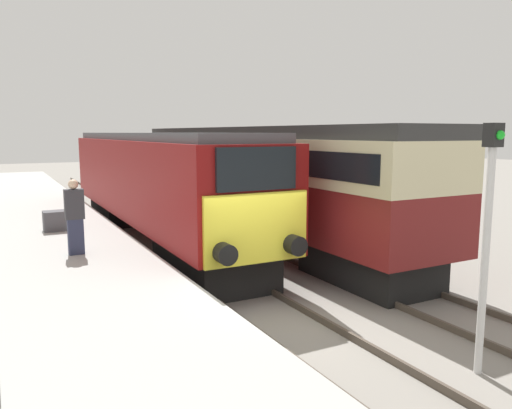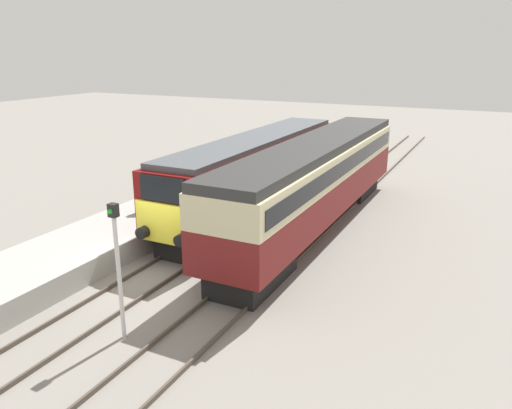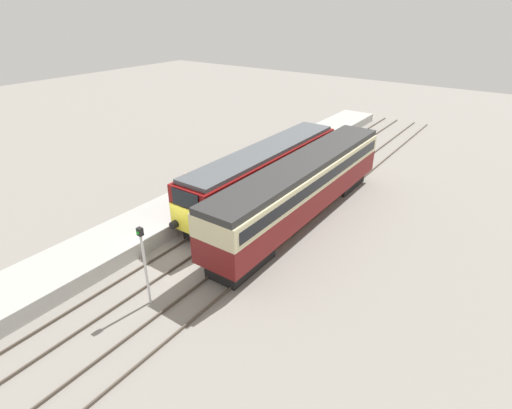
% 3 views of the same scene
% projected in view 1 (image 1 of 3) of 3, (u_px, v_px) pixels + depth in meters
% --- Properties ---
extents(ground_plane, '(120.00, 120.00, 0.00)m').
position_uv_depth(ground_plane, '(279.00, 322.00, 10.15)').
color(ground_plane, gray).
extents(platform_left, '(3.50, 50.00, 0.87)m').
position_uv_depth(platform_left, '(58.00, 242.00, 15.55)').
color(platform_left, '#A8A8A3').
rests_on(platform_left, ground_plane).
extents(rails_near_track, '(1.51, 60.00, 0.14)m').
position_uv_depth(rails_near_track, '(192.00, 262.00, 14.51)').
color(rails_near_track, '#4C4238').
rests_on(rails_near_track, ground_plane).
extents(rails_far_track, '(1.50, 60.00, 0.14)m').
position_uv_depth(rails_far_track, '(291.00, 250.00, 16.09)').
color(rails_far_track, '#4C4238').
rests_on(rails_far_track, ground_plane).
extents(locomotive, '(2.70, 15.42, 3.81)m').
position_uv_depth(locomotive, '(155.00, 181.00, 17.24)').
color(locomotive, black).
rests_on(locomotive, ground_plane).
extents(passenger_carriage, '(2.75, 16.98, 4.00)m').
position_uv_depth(passenger_carriage, '(254.00, 172.00, 18.02)').
color(passenger_carriage, black).
rests_on(passenger_carriage, ground_plane).
extents(person_on_platform, '(0.44, 0.26, 1.84)m').
position_uv_depth(person_on_platform, '(75.00, 217.00, 12.08)').
color(person_on_platform, '#2D334C').
rests_on(person_on_platform, platform_left).
extents(signal_post, '(0.24, 0.28, 3.96)m').
position_uv_depth(signal_post, '(487.00, 229.00, 7.65)').
color(signal_post, silver).
rests_on(signal_post, ground_plane).
extents(luggage_crate, '(0.70, 0.56, 0.60)m').
position_uv_depth(luggage_crate, '(56.00, 221.00, 15.11)').
color(luggage_crate, '#4C4C51').
rests_on(luggage_crate, platform_left).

